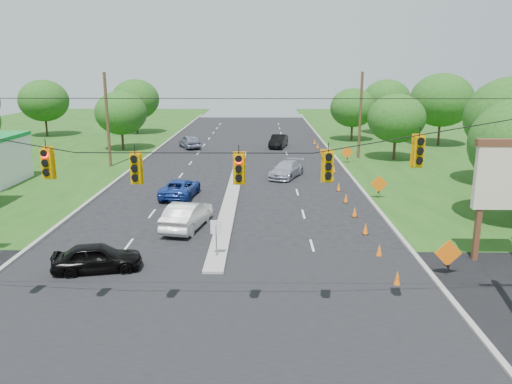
{
  "coord_description": "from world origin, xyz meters",
  "views": [
    {
      "loc": [
        2.3,
        -17.52,
        9.37
      ],
      "look_at": [
        1.95,
        8.82,
        2.8
      ],
      "focal_mm": 35.0,
      "sensor_mm": 36.0,
      "label": 1
    }
  ],
  "objects_px": {
    "white_sedan": "(187,215)",
    "blue_pickup": "(180,188)",
    "pylon_sign": "(510,182)",
    "black_sedan": "(97,258)"
  },
  "relations": [
    {
      "from": "black_sedan",
      "to": "pylon_sign",
      "type": "bearing_deg",
      "value": -96.82
    },
    {
      "from": "black_sedan",
      "to": "white_sedan",
      "type": "bearing_deg",
      "value": -38.32
    },
    {
      "from": "white_sedan",
      "to": "blue_pickup",
      "type": "bearing_deg",
      "value": -66.69
    },
    {
      "from": "black_sedan",
      "to": "white_sedan",
      "type": "relative_size",
      "value": 0.83
    },
    {
      "from": "pylon_sign",
      "to": "white_sedan",
      "type": "xyz_separation_m",
      "value": [
        -16.52,
        4.8,
        -3.19
      ]
    },
    {
      "from": "pylon_sign",
      "to": "blue_pickup",
      "type": "height_order",
      "value": "pylon_sign"
    },
    {
      "from": "pylon_sign",
      "to": "white_sedan",
      "type": "height_order",
      "value": "pylon_sign"
    },
    {
      "from": "white_sedan",
      "to": "blue_pickup",
      "type": "distance_m",
      "value": 7.68
    },
    {
      "from": "blue_pickup",
      "to": "black_sedan",
      "type": "bearing_deg",
      "value": 89.07
    },
    {
      "from": "pylon_sign",
      "to": "white_sedan",
      "type": "bearing_deg",
      "value": 163.79
    }
  ]
}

